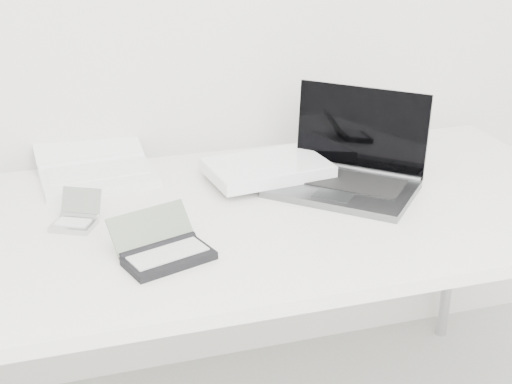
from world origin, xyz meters
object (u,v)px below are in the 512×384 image
object	(u,v)px
laptop_large	(311,170)
palmtop_charcoal	(164,250)
desk	(263,226)
netbook_open_white	(95,167)

from	to	relation	value
laptop_large	palmtop_charcoal	bearing A→B (deg)	-104.02
desk	palmtop_charcoal	bearing A→B (deg)	-146.49
desk	laptop_large	distance (m)	0.20
desk	laptop_large	size ratio (longest dim) A/B	3.02
netbook_open_white	palmtop_charcoal	bearing A→B (deg)	-84.01
desk	laptop_large	world-z (taller)	laptop_large
desk	palmtop_charcoal	world-z (taller)	palmtop_charcoal
laptop_large	palmtop_charcoal	size ratio (longest dim) A/B	2.53
netbook_open_white	palmtop_charcoal	distance (m)	0.50
netbook_open_white	palmtop_charcoal	size ratio (longest dim) A/B	1.82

